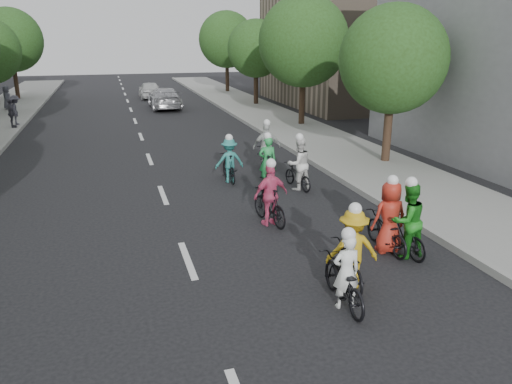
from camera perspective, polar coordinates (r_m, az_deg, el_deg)
name	(u,v)px	position (r m, az deg, el deg)	size (l,w,h in m)	color
ground	(188,260)	(11.35, -7.83, -7.73)	(120.00, 120.00, 0.00)	black
sidewalk_right	(330,146)	(22.77, 8.46, 5.24)	(4.00, 80.00, 0.15)	gray
curb_right	(289,148)	(22.03, 3.82, 5.03)	(0.18, 80.00, 0.18)	#999993
bldg_se	(353,48)	(38.37, 11.05, 15.89)	(10.00, 14.00, 8.00)	gray
tree_l_5	(10,40)	(43.73, -26.29, 15.31)	(4.80, 4.80, 6.93)	black
tree_r_0	(393,60)	(19.67, 15.40, 14.39)	(4.00, 4.00, 5.97)	black
tree_r_1	(304,42)	(27.74, 5.46, 16.74)	(4.80, 4.80, 6.93)	black
tree_r_2	(256,49)	(36.27, -0.01, 16.07)	(4.00, 4.00, 5.97)	black
tree_r_3	(227,40)	(44.97, -3.38, 17.00)	(4.80, 4.80, 6.93)	black
cyclist_0	(344,279)	(9.43, 10.01, -9.77)	(0.69, 1.79, 1.57)	black
cyclist_1	(406,226)	(11.70, 16.80, -3.73)	(0.91, 1.56, 1.88)	black
cyclist_2	(351,255)	(10.10, 10.83, -7.11)	(1.13, 1.70, 1.76)	black
cyclist_3	(270,200)	(13.12, 1.62, -0.95)	(1.03, 1.74, 1.80)	black
cyclist_4	(388,225)	(11.88, 14.82, -3.64)	(0.83, 1.71, 1.84)	black
cyclist_5	(267,166)	(16.69, 1.25, 2.95)	(0.66, 1.80, 1.79)	black
cyclist_6	(298,169)	(16.25, 4.85, 2.64)	(0.92, 1.66, 1.85)	black
cyclist_7	(229,163)	(17.05, -3.09, 3.29)	(0.99, 1.64, 1.67)	black
cyclist_8	(266,152)	(18.58, 1.19, 4.58)	(1.07, 1.59, 1.91)	black
follow_car_lead	(164,98)	(35.48, -10.43, 10.50)	(2.00, 4.92, 1.43)	#B0B0B5
follow_car_trail	(150,90)	(41.79, -12.06, 11.35)	(1.59, 3.94, 1.34)	silver
spectator_0	(16,110)	(30.47, -25.76, 8.44)	(1.03, 0.59, 1.60)	#454450
spectator_1	(11,113)	(29.58, -26.17, 8.08)	(0.89, 0.37, 1.52)	#4F4D5A
spectator_2	(7,98)	(37.35, -26.60, 9.63)	(0.75, 0.49, 1.54)	#545361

